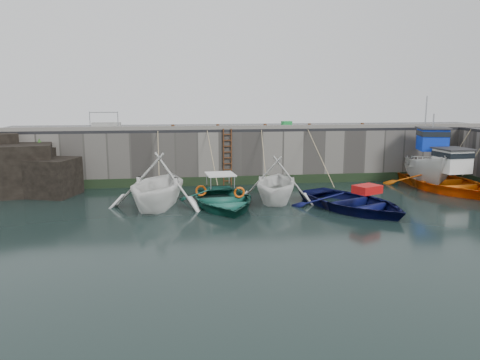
{
  "coord_description": "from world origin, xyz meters",
  "views": [
    {
      "loc": [
        -4.86,
        -16.03,
        5.08
      ],
      "look_at": [
        -1.97,
        4.95,
        1.2
      ],
      "focal_mm": 35.0,
      "sensor_mm": 36.0,
      "label": 1
    }
  ],
  "objects": [
    {
      "name": "bollard_b",
      "position": [
        -2.5,
        10.25,
        3.3
      ],
      "size": [
        0.18,
        0.18,
        0.28
      ],
      "primitive_type": "cylinder",
      "color": "#3F1E0F",
      "rests_on": "road_back"
    },
    {
      "name": "quay_back",
      "position": [
        0.0,
        12.5,
        1.5
      ],
      "size": [
        30.0,
        5.0,
        3.0
      ],
      "primitive_type": "cube",
      "color": "slate",
      "rests_on": "ground"
    },
    {
      "name": "ladder",
      "position": [
        -2.0,
        9.91,
        1.59
      ],
      "size": [
        0.51,
        0.08,
        3.2
      ],
      "color": "#3F1E0F",
      "rests_on": "ground"
    },
    {
      "name": "rock_outcrop",
      "position": [
        -12.92,
        9.11,
        1.26
      ],
      "size": [
        5.85,
        4.24,
        3.41
      ],
      "color": "black",
      "rests_on": "ground"
    },
    {
      "name": "bollard_e",
      "position": [
        6.0,
        10.25,
        3.3
      ],
      "size": [
        0.18,
        0.18,
        0.28
      ],
      "primitive_type": "cylinder",
      "color": "#3F1E0F",
      "rests_on": "road_back"
    },
    {
      "name": "road_back",
      "position": [
        0.0,
        12.5,
        3.08
      ],
      "size": [
        30.0,
        5.0,
        0.16
      ],
      "primitive_type": "cube",
      "color": "black",
      "rests_on": "quay_back"
    },
    {
      "name": "boat_near_blacktrim",
      "position": [
        -0.12,
        5.62,
        0.0
      ],
      "size": [
        5.19,
        5.63,
        2.48
      ],
      "primitive_type": "imported",
      "rotation": [
        0.0,
        0.0,
        -0.28
      ],
      "color": "white",
      "rests_on": "ground"
    },
    {
      "name": "boat_near_white_rope",
      "position": [
        -5.74,
        8.84,
        0.0
      ],
      "size": [
        0.04,
        3.48,
        3.1
      ],
      "primitive_type": null,
      "color": "tan",
      "rests_on": "ground"
    },
    {
      "name": "boat_near_navy_rope",
      "position": [
        2.95,
        8.01,
        0.0
      ],
      "size": [
        0.04,
        4.75,
        3.1
      ],
      "primitive_type": null,
      "color": "tan",
      "rests_on": "ground"
    },
    {
      "name": "ground",
      "position": [
        0.0,
        0.0,
        0.0
      ],
      "size": [
        120.0,
        120.0,
        0.0
      ],
      "primitive_type": "plane",
      "color": "black",
      "rests_on": "ground"
    },
    {
      "name": "boat_near_white",
      "position": [
        -5.74,
        5.18,
        0.0
      ],
      "size": [
        5.75,
        6.27,
        2.78
      ],
      "primitive_type": "imported",
      "rotation": [
        0.0,
        0.0,
        -0.26
      ],
      "color": "white",
      "rests_on": "ground"
    },
    {
      "name": "bollard_d",
      "position": [
        2.8,
        10.25,
        3.3
      ],
      "size": [
        0.18,
        0.18,
        0.28
      ],
      "primitive_type": "cylinder",
      "color": "#3F1E0F",
      "rests_on": "road_back"
    },
    {
      "name": "boat_near_blacktrim_rope",
      "position": [
        -0.12,
        9.06,
        0.0
      ],
      "size": [
        0.04,
        3.21,
        3.1
      ],
      "primitive_type": null,
      "color": "tan",
      "rests_on": "ground"
    },
    {
      "name": "kerb_back",
      "position": [
        0.0,
        10.15,
        3.26
      ],
      "size": [
        30.0,
        0.3,
        0.2
      ],
      "primitive_type": "cube",
      "color": "slate",
      "rests_on": "road_back"
    },
    {
      "name": "boat_near_blue",
      "position": [
        -2.79,
        4.97,
        0.0
      ],
      "size": [
        4.35,
        5.76,
        1.12
      ],
      "primitive_type": "imported",
      "rotation": [
        0.0,
        0.0,
        0.09
      ],
      "color": "#185749",
      "rests_on": "ground"
    },
    {
      "name": "fish_crate",
      "position": [
        2.0,
        12.49,
        3.31
      ],
      "size": [
        0.66,
        0.51,
        0.29
      ],
      "primitive_type": "cube",
      "rotation": [
        0.0,
        0.0,
        0.21
      ],
      "color": "green",
      "rests_on": "road_back"
    },
    {
      "name": "algae_back",
      "position": [
        0.0,
        9.96,
        0.25
      ],
      "size": [
        30.0,
        0.08,
        0.5
      ],
      "primitive_type": "cube",
      "color": "black",
      "rests_on": "ground"
    },
    {
      "name": "boat_near_navy",
      "position": [
        2.95,
        3.53,
        0.0
      ],
      "size": [
        6.09,
        6.88,
        1.18
      ],
      "primitive_type": "imported",
      "rotation": [
        0.0,
        0.0,
        0.43
      ],
      "color": "#090D3D",
      "rests_on": "ground"
    },
    {
      "name": "boat_far_white",
      "position": [
        9.49,
        8.83,
        1.0
      ],
      "size": [
        3.81,
        6.46,
        5.35
      ],
      "rotation": [
        0.0,
        0.0,
        -0.27
      ],
      "color": "silver",
      "rests_on": "ground"
    },
    {
      "name": "bollard_a",
      "position": [
        -5.0,
        10.25,
        3.3
      ],
      "size": [
        0.18,
        0.18,
        0.28
      ],
      "primitive_type": "cylinder",
      "color": "#3F1E0F",
      "rests_on": "road_back"
    },
    {
      "name": "boat_far_orange",
      "position": [
        9.5,
        7.17,
        0.44
      ],
      "size": [
        5.42,
        7.13,
        4.38
      ],
      "rotation": [
        0.0,
        0.0,
        0.1
      ],
      "color": "orange",
      "rests_on": "ground"
    },
    {
      "name": "bollard_c",
      "position": [
        0.2,
        10.25,
        3.3
      ],
      "size": [
        0.18,
        0.18,
        0.28
      ],
      "primitive_type": "cylinder",
      "color": "#3F1E0F",
      "rests_on": "road_back"
    },
    {
      "name": "railing",
      "position": [
        -8.75,
        11.25,
        3.36
      ],
      "size": [
        1.6,
        1.05,
        1.0
      ],
      "color": "#A5A8AD",
      "rests_on": "road_back"
    },
    {
      "name": "boat_near_blue_rope",
      "position": [
        -2.79,
        8.74,
        0.0
      ],
      "size": [
        0.04,
        3.63,
        3.1
      ],
      "primitive_type": null,
      "color": "tan",
      "rests_on": "ground"
    }
  ]
}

